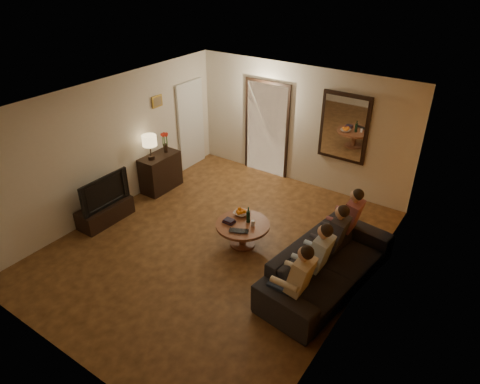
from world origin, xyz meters
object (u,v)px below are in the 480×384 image
Objects in this scene: bowl at (241,213)px; wine_bottle at (248,214)px; coffee_table at (243,234)px; person_a at (296,285)px; table_lamp at (150,147)px; dresser at (161,172)px; person_c at (332,242)px; sofa at (328,266)px; tv at (101,191)px; tv_stand at (105,213)px; person_b at (315,262)px; dog at (285,268)px; person_d at (346,224)px; laptop at (238,233)px.

bowl is 0.84× the size of wine_bottle.
person_a is at bearing -32.89° from coffee_table.
dresser is at bearing 90.00° from table_lamp.
dresser is 4.22m from person_c.
wine_bottle is at bearing 90.26° from sofa.
person_a reaches higher than tv.
wine_bottle reaches higher than sofa.
person_a is at bearing -19.66° from table_lamp.
person_a reaches higher than sofa.
tv_stand is 0.90× the size of person_b.
tv_stand is 3.50× the size of wine_bottle.
dresser is 1.60× the size of dog.
tv_stand is at bearing -160.40° from wine_bottle.
tv_stand is 3.75m from dog.
wine_bottle is at bearing -27.55° from bowl.
person_a and person_b have the same top height.
wine_bottle is at bearing 63.43° from coffee_table.
tv is at bearing -90.00° from table_lamp.
sofa is at bearing 31.44° from dog.
dog is at bearing 128.64° from sofa.
table_lamp reaches higher than tv_stand.
dog is at bearing -27.55° from bowl.
person_d reaches higher than bowl.
tv_stand is 2.68m from bowl.
dog is at bearing -27.54° from wine_bottle.
sofa is 0.93m from person_d.
laptop is at bearing -162.23° from person_c.
person_a is 1.80m from person_d.
person_a is 1.00× the size of person_b.
tv_stand is at bearing -173.29° from dog.
person_b is at bearing 6.01° from tv_stand.
person_a is at bearing -90.00° from person_d.
table_lamp is 1.60m from tv_stand.
table_lamp is 1.74× the size of wine_bottle.
person_c is 3.65× the size of laptop.
bowl reaches higher than coffee_table.
person_c reaches higher than coffee_table.
wine_bottle reaches higher than coffee_table.
table_lamp is 4.22m from person_d.
person_d is at bearing 90.00° from person_b.
coffee_table is at bearing 93.89° from sofa.
table_lamp reaches higher than person_d.
person_b and person_c have the same top height.
laptop reaches higher than coffee_table.
person_b is 1.27× the size of coffee_table.
wine_bottle is at bearing 161.34° from person_b.
coffee_table is (-1.56, 0.41, -0.38)m from person_b.
sofa is 2.10× the size of person_a.
dog is 1.23m from wine_bottle.
coffee_table is at bearing 158.37° from dog.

